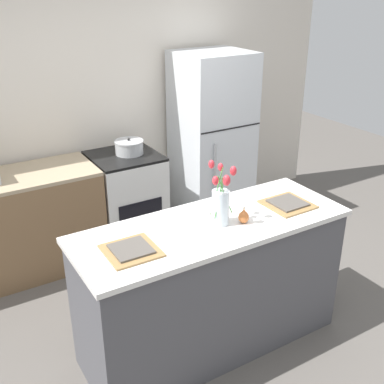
{
  "coord_description": "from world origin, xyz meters",
  "views": [
    {
      "loc": [
        -1.5,
        -2.23,
        2.38
      ],
      "look_at": [
        0.0,
        0.25,
        1.07
      ],
      "focal_mm": 45.0,
      "sensor_mm": 36.0,
      "label": 1
    }
  ],
  "objects_px": {
    "stove_range": "(127,200)",
    "refrigerator": "(212,141)",
    "pear_figurine": "(244,216)",
    "plate_setting_right": "(288,204)",
    "flower_vase": "(221,203)",
    "plate_setting_left": "(131,250)",
    "cooking_pot": "(129,147)"
  },
  "relations": [
    {
      "from": "refrigerator",
      "to": "cooking_pot",
      "type": "xyz_separation_m",
      "value": [
        -0.89,
        0.01,
        0.09
      ]
    },
    {
      "from": "plate_setting_left",
      "to": "pear_figurine",
      "type": "bearing_deg",
      "value": -3.76
    },
    {
      "from": "refrigerator",
      "to": "pear_figurine",
      "type": "xyz_separation_m",
      "value": [
        -0.88,
        -1.7,
        0.13
      ]
    },
    {
      "from": "flower_vase",
      "to": "plate_setting_left",
      "type": "xyz_separation_m",
      "value": [
        -0.62,
        -0.02,
        -0.14
      ]
    },
    {
      "from": "flower_vase",
      "to": "cooking_pot",
      "type": "distance_m",
      "value": 1.65
    },
    {
      "from": "refrigerator",
      "to": "flower_vase",
      "type": "distance_m",
      "value": 1.93
    },
    {
      "from": "stove_range",
      "to": "pear_figurine",
      "type": "bearing_deg",
      "value": -87.61
    },
    {
      "from": "refrigerator",
      "to": "pear_figurine",
      "type": "distance_m",
      "value": 1.91
    },
    {
      "from": "stove_range",
      "to": "flower_vase",
      "type": "distance_m",
      "value": 1.76
    },
    {
      "from": "plate_setting_left",
      "to": "plate_setting_right",
      "type": "distance_m",
      "value": 1.16
    },
    {
      "from": "refrigerator",
      "to": "cooking_pot",
      "type": "bearing_deg",
      "value": 179.52
    },
    {
      "from": "refrigerator",
      "to": "plate_setting_left",
      "type": "relative_size",
      "value": 5.77
    },
    {
      "from": "pear_figurine",
      "to": "cooking_pot",
      "type": "bearing_deg",
      "value": 90.52
    },
    {
      "from": "stove_range",
      "to": "plate_setting_left",
      "type": "relative_size",
      "value": 2.97
    },
    {
      "from": "refrigerator",
      "to": "cooking_pot",
      "type": "height_order",
      "value": "refrigerator"
    },
    {
      "from": "refrigerator",
      "to": "flower_vase",
      "type": "xyz_separation_m",
      "value": [
        -1.01,
        -1.63,
        0.23
      ]
    },
    {
      "from": "flower_vase",
      "to": "cooking_pot",
      "type": "relative_size",
      "value": 1.62
    },
    {
      "from": "flower_vase",
      "to": "plate_setting_left",
      "type": "distance_m",
      "value": 0.64
    },
    {
      "from": "refrigerator",
      "to": "pear_figurine",
      "type": "bearing_deg",
      "value": -117.41
    },
    {
      "from": "plate_setting_right",
      "to": "cooking_pot",
      "type": "xyz_separation_m",
      "value": [
        -0.43,
        1.65,
        -0.0
      ]
    },
    {
      "from": "plate_setting_right",
      "to": "stove_range",
      "type": "bearing_deg",
      "value": 106.35
    },
    {
      "from": "pear_figurine",
      "to": "plate_setting_left",
      "type": "bearing_deg",
      "value": 176.24
    },
    {
      "from": "pear_figurine",
      "to": "plate_setting_right",
      "type": "bearing_deg",
      "value": 6.86
    },
    {
      "from": "refrigerator",
      "to": "plate_setting_left",
      "type": "xyz_separation_m",
      "value": [
        -1.63,
        -1.65,
        0.09
      ]
    },
    {
      "from": "plate_setting_left",
      "to": "cooking_pot",
      "type": "relative_size",
      "value": 1.14
    },
    {
      "from": "flower_vase",
      "to": "plate_setting_left",
      "type": "relative_size",
      "value": 1.41
    },
    {
      "from": "stove_range",
      "to": "refrigerator",
      "type": "height_order",
      "value": "refrigerator"
    },
    {
      "from": "stove_range",
      "to": "refrigerator",
      "type": "bearing_deg",
      "value": 0.04
    },
    {
      "from": "flower_vase",
      "to": "plate_setting_right",
      "type": "distance_m",
      "value": 0.56
    },
    {
      "from": "refrigerator",
      "to": "plate_setting_right",
      "type": "xyz_separation_m",
      "value": [
        -0.47,
        -1.65,
        0.09
      ]
    },
    {
      "from": "flower_vase",
      "to": "cooking_pot",
      "type": "xyz_separation_m",
      "value": [
        0.12,
        1.64,
        -0.14
      ]
    },
    {
      "from": "stove_range",
      "to": "cooking_pot",
      "type": "height_order",
      "value": "cooking_pot"
    }
  ]
}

